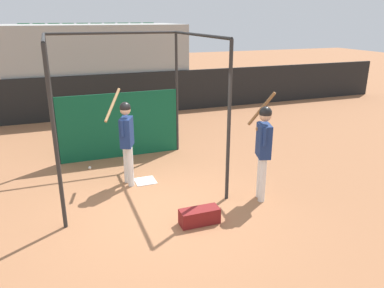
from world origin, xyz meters
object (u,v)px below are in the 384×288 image
at_px(player_batter, 126,135).
at_px(baseball, 90,168).
at_px(player_waiting, 263,144).
at_px(equipment_bag, 199,216).

bearing_deg(player_batter, baseball, 55.89).
relative_size(player_waiting, equipment_bag, 3.02).
relative_size(player_waiting, baseball, 28.53).
bearing_deg(player_waiting, player_batter, 72.41).
bearing_deg(player_waiting, baseball, 65.23).
height_order(player_batter, equipment_bag, player_batter).
bearing_deg(baseball, equipment_bag, -64.29).
xyz_separation_m(player_batter, equipment_bag, (0.83, -2.08, -0.96)).
height_order(equipment_bag, baseball, equipment_bag).
relative_size(equipment_bag, baseball, 9.46).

